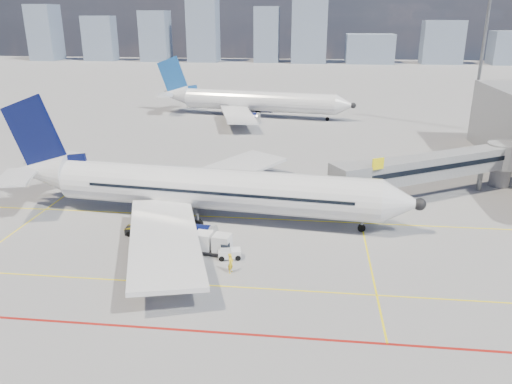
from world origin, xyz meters
TOP-DOWN VIEW (x-y plane):
  - ground at (0.00, 0.00)m, footprint 420.00×420.00m
  - apron_markings at (-0.58, -3.91)m, footprint 90.00×35.12m
  - jet_bridge at (23.51, 16.91)m, footprint 23.55×15.78m
  - floodlight_mast_ne at (38.00, 55.00)m, footprint 3.20×0.61m
  - distant_skyline at (4.53, 190.00)m, footprint 241.49×14.12m
  - main_aircraft at (-2.79, 7.59)m, footprint 44.10×38.37m
  - second_aircraft at (-4.15, 62.99)m, footprint 42.14×36.47m
  - baggage_tug at (1.79, -1.27)m, footprint 2.13×1.54m
  - cargo_dolly at (0.29, -0.48)m, footprint 3.66×2.09m
  - belt_loader at (-6.88, 2.88)m, footprint 5.43×1.67m
  - ramp_worker at (2.41, -3.72)m, footprint 0.57×0.72m

SIDE VIEW (x-z plane):
  - ground at x=0.00m, z-range 0.00..0.00m
  - apron_markings at x=-0.58m, z-range 0.00..0.01m
  - belt_loader at x=-6.88m, z-range -0.53..1.67m
  - baggage_tug at x=1.79m, z-range -0.03..1.32m
  - ramp_worker at x=2.41m, z-range 0.00..1.72m
  - cargo_dolly at x=0.29m, z-range 0.09..1.99m
  - main_aircraft at x=-2.79m, z-range -3.23..9.66m
  - second_aircraft at x=-4.15m, z-range -2.97..9.40m
  - jet_bridge at x=23.51m, z-range 0.59..6.89m
  - distant_skyline at x=4.53m, z-range -3.72..27.18m
  - floodlight_mast_ne at x=38.00m, z-range 0.86..26.31m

